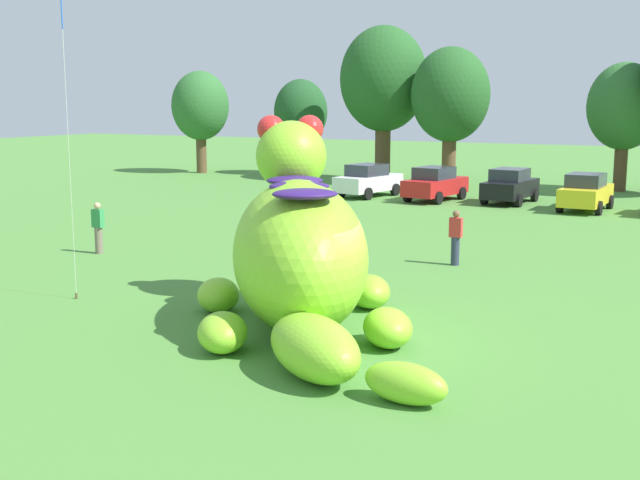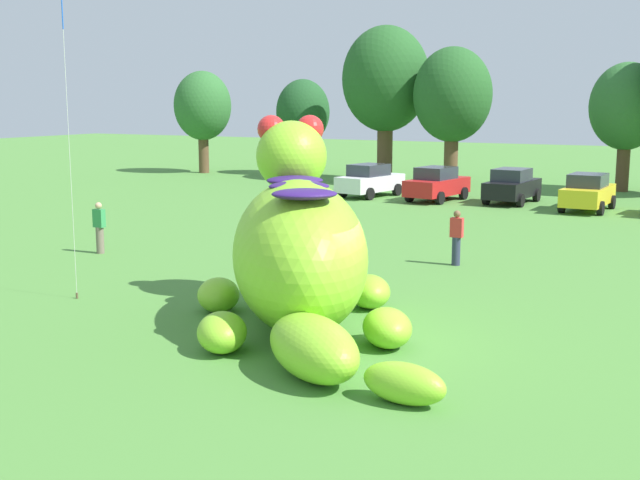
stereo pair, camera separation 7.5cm
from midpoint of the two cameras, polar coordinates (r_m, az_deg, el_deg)
The scene contains 13 objects.
ground_plane at distance 17.52m, azimuth 1.16°, elevation -6.99°, with size 160.00×160.00×0.00m, color #4C8438.
giant_inflatable_creature at distance 18.05m, azimuth -1.51°, elevation -0.90°, with size 7.83×7.56×4.68m.
car_white at distance 43.11m, azimuth 3.32°, elevation 4.18°, with size 2.54×4.36×1.72m.
car_red at distance 41.67m, azimuth 7.97°, elevation 3.90°, with size 2.42×4.32×1.72m.
car_black at distance 41.37m, azimuth 13.07°, elevation 3.70°, with size 2.18×4.22×1.72m.
car_yellow at distance 39.46m, azimuth 18.00°, elevation 3.19°, with size 2.10×4.18×1.72m.
tree_far_left at distance 57.66m, azimuth -8.39°, elevation 9.20°, with size 3.95×3.95×7.01m.
tree_left at distance 55.73m, azimuth -1.39°, elevation 8.89°, with size 3.61×3.61×6.42m.
tree_mid_left at distance 51.20m, azimuth 4.42°, elevation 11.07°, with size 5.37×5.37×9.53m.
tree_centre_left at distance 48.41m, azimuth 9.05°, elevation 9.92°, with size 4.54×4.54×8.06m.
tree_centre at distance 48.39m, azimuth 20.41°, elevation 8.68°, with size 3.99×3.99×7.09m.
spectator_near_inflatable at distance 25.45m, azimuth 9.36°, elevation 0.14°, with size 0.38×0.26×1.71m.
spectator_mid_field at distance 28.02m, azimuth -15.29°, elevation 0.80°, with size 0.38×0.26×1.71m.
Camera 1 is at (7.28, -15.11, 5.05)m, focal length 45.86 mm.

